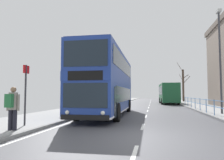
% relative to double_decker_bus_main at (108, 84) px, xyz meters
% --- Properties ---
extents(ground, '(15.80, 140.00, 0.20)m').
position_rel_double_decker_bus_main_xyz_m(ground, '(2.02, -7.44, -2.26)').
color(ground, '#48484D').
extents(double_decker_bus_main, '(2.80, 11.29, 4.39)m').
position_rel_double_decker_bus_main_xyz_m(double_decker_bus_main, '(0.00, 0.00, 0.00)').
color(double_decker_bus_main, navy).
rests_on(double_decker_bus_main, ground).
extents(background_bus_far_lane, '(2.83, 9.12, 3.14)m').
position_rel_double_decker_bus_main_xyz_m(background_bus_far_lane, '(5.67, 20.02, -0.58)').
color(background_bus_far_lane, '#19512D').
rests_on(background_bus_far_lane, ground).
extents(pedestrian_railing_far_kerb, '(0.05, 23.65, 1.03)m').
position_rel_double_decker_bus_main_xyz_m(pedestrian_railing_far_kerb, '(7.19, 1.06, -1.46)').
color(pedestrian_railing_far_kerb, '#386BA8').
rests_on(pedestrian_railing_far_kerb, ground).
extents(pedestrian_with_backpack, '(0.54, 0.54, 1.68)m').
position_rel_double_decker_bus_main_xyz_m(pedestrian_with_backpack, '(-2.13, -7.71, -1.19)').
color(pedestrian_with_backpack, black).
rests_on(pedestrian_with_backpack, ground).
extents(bus_stop_sign_near, '(0.08, 0.44, 2.72)m').
position_rel_double_decker_bus_main_xyz_m(bus_stop_sign_near, '(-2.43, -6.42, -0.49)').
color(bus_stop_sign_near, '#2D2D33').
rests_on(bus_stop_sign_near, ground).
extents(street_lamp_far_side, '(0.28, 0.60, 7.61)m').
position_rel_double_decker_bus_main_xyz_m(street_lamp_far_side, '(8.08, 1.44, 2.25)').
color(street_lamp_far_side, '#38383D').
rests_on(street_lamp_far_side, ground).
extents(bare_tree_far_00, '(2.24, 1.37, 7.67)m').
position_rel_double_decker_bus_main_xyz_m(bare_tree_far_00, '(9.04, 27.88, 1.01)').
color(bare_tree_far_00, '#423328').
rests_on(bare_tree_far_00, ground).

